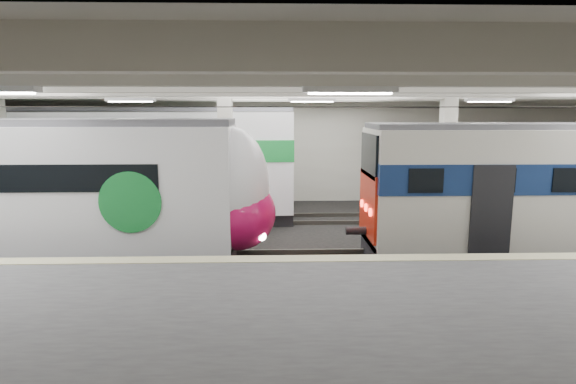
{
  "coord_description": "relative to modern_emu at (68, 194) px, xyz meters",
  "views": [
    {
      "loc": [
        -1.3,
        -14.28,
        4.61
      ],
      "look_at": [
        -0.83,
        1.0,
        2.0
      ],
      "focal_mm": 30.0,
      "sensor_mm": 36.0,
      "label": 1
    }
  ],
  "objects": [
    {
      "name": "older_rer",
      "position": [
        15.26,
        0.0,
        0.07
      ],
      "size": [
        12.69,
        2.8,
        4.22
      ],
      "color": "beige",
      "rests_on": "ground"
    },
    {
      "name": "far_train",
      "position": [
        -0.57,
        5.5,
        0.29
      ],
      "size": [
        14.97,
        3.51,
        4.71
      ],
      "rotation": [
        0.0,
        0.0,
        0.03
      ],
      "color": "white",
      "rests_on": "ground"
    },
    {
      "name": "modern_emu",
      "position": [
        0.0,
        0.0,
        0.0
      ],
      "size": [
        13.47,
        2.78,
        4.36
      ],
      "color": "white",
      "rests_on": "ground"
    },
    {
      "name": "station_hall",
      "position": [
        7.41,
        -1.74,
        1.1
      ],
      "size": [
        36.0,
        24.0,
        5.75
      ],
      "color": "black",
      "rests_on": "ground"
    }
  ]
}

